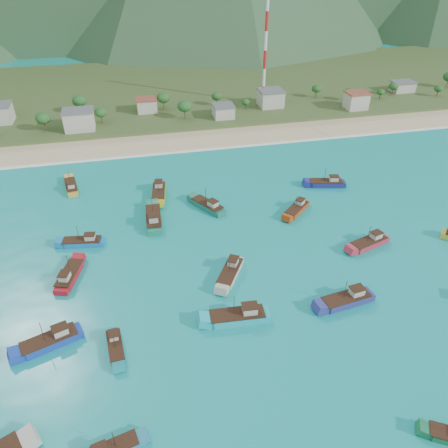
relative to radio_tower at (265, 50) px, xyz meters
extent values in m
plane|color=#0B7B80|center=(-44.16, -108.00, -23.34)|extent=(600.00, 600.00, 0.00)
cube|color=beige|center=(-44.16, -29.00, -23.34)|extent=(400.00, 18.00, 1.20)
cube|color=#385123|center=(-44.16, 32.00, -23.34)|extent=(400.00, 110.00, 2.40)
cube|color=white|center=(-44.16, -38.50, -23.34)|extent=(400.00, 2.50, 0.08)
cube|color=beige|center=(-105.47, 0.57, -18.42)|extent=(8.18, 8.94, 6.63)
cube|color=beige|center=(-75.49, -13.91, -18.25)|extent=(10.67, 8.28, 6.98)
cube|color=beige|center=(-49.59, -0.05, -19.19)|extent=(7.88, 6.57, 5.09)
cube|color=beige|center=(-20.36, -12.94, -19.50)|extent=(7.74, 7.81, 4.49)
cube|color=beige|center=(1.96, -4.43, -18.52)|extent=(9.55, 9.20, 6.43)
cube|color=beige|center=(35.81, -15.12, -18.55)|extent=(8.39, 7.46, 6.38)
cube|color=beige|center=(67.82, 1.74, -19.66)|extent=(9.68, 6.93, 4.15)
cylinder|color=red|center=(0.00, 0.00, -18.12)|extent=(1.20, 1.20, 7.25)
cylinder|color=white|center=(0.00, 0.00, -10.87)|extent=(1.20, 1.20, 7.25)
cylinder|color=red|center=(0.00, 0.00, -3.62)|extent=(1.20, 1.20, 7.25)
cylinder|color=white|center=(0.00, 0.00, 3.62)|extent=(1.20, 1.20, 7.25)
cylinder|color=red|center=(0.00, 0.00, 10.87)|extent=(1.20, 1.20, 7.25)
cylinder|color=white|center=(0.00, 0.00, 18.12)|extent=(1.20, 1.20, 7.25)
cylinder|color=#382114|center=(-64.98, -140.50, -20.49)|extent=(0.12, 0.12, 3.44)
cube|color=maroon|center=(-74.17, -99.13, -22.77)|extent=(6.06, 11.12, 1.94)
cube|color=beige|center=(-74.79, -101.22, -21.01)|extent=(2.56, 2.88, 1.58)
cylinder|color=#382114|center=(-73.99, -98.55, -19.62)|extent=(0.12, 0.12, 4.36)
cube|color=#197B5B|center=(-54.17, -80.57, -22.60)|extent=(4.25, 12.62, 2.27)
cube|color=beige|center=(-54.28, -83.12, -20.55)|extent=(2.41, 2.93, 1.84)
cylinder|color=#382114|center=(-54.14, -79.86, -18.92)|extent=(0.12, 0.12, 5.10)
cube|color=#1372B5|center=(-72.03, -86.97, -22.82)|extent=(10.40, 4.44, 1.83)
cube|color=beige|center=(-70.00, -87.27, -21.16)|extent=(2.54, 2.16, 1.49)
cylinder|color=#382114|center=(-72.60, -86.88, -19.85)|extent=(0.12, 0.12, 4.12)
cube|color=teal|center=(-64.71, -121.47, -22.96)|extent=(3.38, 8.78, 1.56)
cube|color=beige|center=(-64.89, -119.73, -21.55)|extent=(1.76, 2.10, 1.27)
cylinder|color=#382114|center=(-64.66, -121.96, -20.43)|extent=(0.12, 0.12, 3.50)
cube|color=#18AFBE|center=(-41.33, -119.38, -22.65)|extent=(12.24, 4.36, 2.19)
cube|color=beige|center=(-38.87, -119.55, -20.66)|extent=(2.88, 2.38, 1.78)
cylinder|color=#382114|center=(-42.01, -119.34, -19.09)|extent=(0.12, 0.12, 4.92)
cube|color=#BCB8AA|center=(-39.65, -106.13, -22.76)|extent=(8.29, 10.87, 1.96)
cube|color=beige|center=(-38.51, -104.24, -20.98)|extent=(2.95, 3.12, 1.59)
cylinder|color=#382114|center=(-39.97, -106.65, -19.58)|extent=(0.12, 0.12, 4.41)
cube|color=#1839A5|center=(-76.51, -117.71, -22.72)|extent=(11.66, 6.85, 2.04)
cube|color=beige|center=(-74.35, -116.95, -20.88)|extent=(3.08, 2.78, 1.65)
cylinder|color=#382114|center=(-77.11, -117.92, -19.41)|extent=(0.12, 0.12, 4.58)
cube|color=navy|center=(-18.48, -119.62, -22.70)|extent=(11.79, 4.96, 2.08)
cube|color=beige|center=(-16.17, -119.29, -20.82)|extent=(2.87, 2.44, 1.69)
cylinder|color=#382114|center=(-19.12, -119.71, -19.32)|extent=(0.12, 0.12, 4.67)
cube|color=#A03910|center=(-15.93, -84.19, -22.83)|extent=(9.32, 8.92, 1.81)
cube|color=beige|center=(-14.44, -82.81, -21.19)|extent=(2.90, 2.88, 1.47)
cylinder|color=#382114|center=(-16.35, -84.58, -19.89)|extent=(0.12, 0.12, 4.08)
cube|color=#B02B3C|center=(-4.32, -102.60, -22.77)|extent=(11.10, 6.21, 1.94)
cube|color=beige|center=(-2.24, -101.94, -21.01)|extent=(2.90, 2.59, 1.57)
cylinder|color=#382114|center=(-4.89, -102.78, -19.62)|extent=(0.12, 0.12, 4.36)
cube|color=navy|center=(-2.11, -72.23, -22.76)|extent=(11.19, 5.45, 1.96)
cube|color=beige|center=(0.03, -72.71, -20.99)|extent=(2.82, 2.46, 1.59)
cylinder|color=#382114|center=(-2.71, -72.10, -19.58)|extent=(0.12, 0.12, 4.40)
cube|color=gold|center=(-51.52, -67.31, -22.69)|extent=(4.89, 11.83, 2.09)
cube|color=beige|center=(-51.21, -64.98, -20.80)|extent=(2.43, 2.87, 1.70)
cylinder|color=#382114|center=(-51.61, -67.96, -19.30)|extent=(0.12, 0.12, 4.70)
cube|color=gold|center=(-76.47, -57.47, -22.82)|extent=(4.61, 10.46, 1.84)
cube|color=beige|center=(-76.13, -59.50, -21.15)|extent=(2.21, 2.57, 1.49)
cylinder|color=#382114|center=(-76.57, -56.90, -19.83)|extent=(0.12, 0.12, 4.14)
cube|color=#1D6A56|center=(-39.19, -77.05, -22.74)|extent=(8.59, 11.01, 2.00)
cube|color=beige|center=(-37.99, -78.95, -20.93)|extent=(3.03, 3.18, 1.62)
cylinder|color=#382114|center=(-39.52, -76.52, -19.50)|extent=(0.12, 0.12, 4.49)
camera|label=1|loc=(-57.10, -177.82, 40.30)|focal=35.00mm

